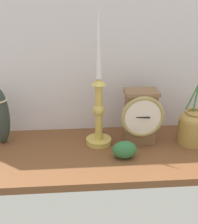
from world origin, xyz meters
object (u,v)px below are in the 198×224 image
Objects in this scene: candlestick_tall_left at (99,108)px; brass_vase_jar at (194,124)px; mantel_clock at (141,116)px; tall_ceramic_vase at (0,116)px.

candlestick_tall_left is 33.18cm from brass_vase_jar.
candlestick_tall_left reaches higher than mantel_clock.
candlestick_tall_left is 2.22× the size of tall_ceramic_vase.
tall_ceramic_vase is (-65.74, 5.09, 3.18)cm from brass_vase_jar.
mantel_clock is at bearing -4.21° from tall_ceramic_vase.
candlestick_tall_left is 33.47cm from tall_ceramic_vase.
brass_vase_jar reaches higher than tall_ceramic_vase.
brass_vase_jar is (32.56, -1.86, -6.13)cm from candlestick_tall_left.
candlestick_tall_left reaches higher than brass_vase_jar.
tall_ceramic_vase is (-47.46, 3.49, 0.41)cm from mantel_clock.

